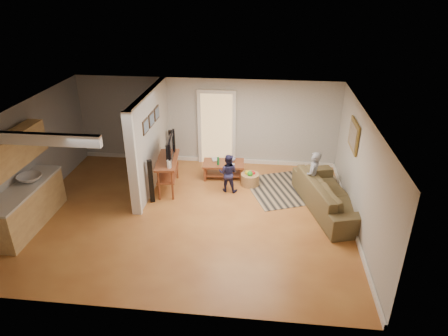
{
  "coord_description": "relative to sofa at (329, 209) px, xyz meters",
  "views": [
    {
      "loc": [
        1.7,
        -7.79,
        5.07
      ],
      "look_at": [
        0.8,
        0.31,
        1.1
      ],
      "focal_mm": 32.0,
      "sensor_mm": 36.0,
      "label": 1
    }
  ],
  "objects": [
    {
      "name": "ground",
      "position": [
        -3.3,
        -0.61,
        0.0
      ],
      "size": [
        7.5,
        7.5,
        0.0
      ],
      "primitive_type": "plane",
      "color": "brown",
      "rests_on": "ground"
    },
    {
      "name": "room_shell",
      "position": [
        -4.37,
        -0.18,
        1.46
      ],
      "size": [
        7.54,
        6.02,
        2.52
      ],
      "color": "#A2A09B",
      "rests_on": "ground"
    },
    {
      "name": "area_rug",
      "position": [
        -0.69,
        1.01,
        0.01
      ],
      "size": [
        3.01,
        2.63,
        0.01
      ],
      "primitive_type": "cube",
      "rotation": [
        0.0,
        0.0,
        0.37
      ],
      "color": "black",
      "rests_on": "ground"
    },
    {
      "name": "sofa",
      "position": [
        0.0,
        0.0,
        0.0
      ],
      "size": [
        1.7,
        2.78,
        0.76
      ],
      "primitive_type": "imported",
      "rotation": [
        0.0,
        0.0,
        1.85
      ],
      "color": "#464123",
      "rests_on": "ground"
    },
    {
      "name": "coffee_table",
      "position": [
        -2.69,
        1.4,
        0.34
      ],
      "size": [
        1.16,
        0.73,
        0.66
      ],
      "rotation": [
        0.0,
        0.0,
        0.07
      ],
      "color": "maroon",
      "rests_on": "ground"
    },
    {
      "name": "tv_console",
      "position": [
        -4.03,
        0.58,
        0.76
      ],
      "size": [
        0.66,
        1.39,
        1.15
      ],
      "rotation": [
        0.0,
        0.0,
        0.12
      ],
      "color": "maroon",
      "rests_on": "ground"
    },
    {
      "name": "speaker_left",
      "position": [
        -4.3,
        -0.13,
        0.56
      ],
      "size": [
        0.15,
        0.15,
        1.12
      ],
      "primitive_type": "cube",
      "rotation": [
        0.0,
        0.0,
        0.42
      ],
      "color": "black",
      "rests_on": "ground"
    },
    {
      "name": "speaker_right",
      "position": [
        -4.3,
        2.0,
        0.54
      ],
      "size": [
        0.13,
        0.13,
        1.08
      ],
      "primitive_type": "cube",
      "rotation": [
        0.0,
        0.0,
        0.28
      ],
      "color": "black",
      "rests_on": "ground"
    },
    {
      "name": "toy_basket",
      "position": [
        -1.95,
        1.01,
        0.18
      ],
      "size": [
        0.49,
        0.49,
        0.43
      ],
      "color": "olive",
      "rests_on": "ground"
    },
    {
      "name": "child",
      "position": [
        -0.42,
        0.34,
        0.0
      ],
      "size": [
        0.43,
        0.54,
        1.3
      ],
      "primitive_type": "imported",
      "rotation": [
        0.0,
        0.0,
        -1.85
      ],
      "color": "gray",
      "rests_on": "ground"
    },
    {
      "name": "toddler",
      "position": [
        -2.5,
        0.63,
        0.0
      ],
      "size": [
        0.54,
        0.45,
        1.02
      ],
      "primitive_type": "imported",
      "rotation": [
        0.0,
        0.0,
        3.01
      ],
      "color": "#222145",
      "rests_on": "ground"
    }
  ]
}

